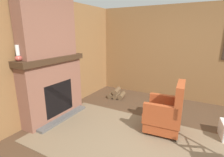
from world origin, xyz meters
name	(u,v)px	position (x,y,z in m)	size (l,w,h in m)	color
ground_plane	(160,149)	(0.00, 0.00, 0.00)	(14.00, 14.00, 0.00)	#4C3523
wood_panel_wall_left	(44,60)	(-2.46, 0.00, 1.24)	(0.06, 5.47, 2.47)	olive
wood_panel_wall_back	(189,54)	(0.03, 2.46, 1.25)	(5.47, 0.09, 2.47)	olive
fireplace_hearth	(54,88)	(-2.26, 0.00, 0.65)	(0.53, 1.50, 1.32)	brown
chimney_breast	(48,27)	(-2.27, 0.00, 1.89)	(0.28, 1.23, 1.14)	brown
area_rug	(135,143)	(-0.41, -0.04, 0.01)	(3.59, 1.89, 0.01)	#7A664C
armchair	(166,114)	(-0.06, 0.55, 0.36)	(0.68, 0.67, 0.96)	#A84723
firewood_stack	(117,94)	(-1.65, 1.67, 0.10)	(0.49, 0.45, 0.26)	brown
oil_lamp_vase	(18,55)	(-2.31, -0.65, 1.41)	(0.12, 0.12, 0.27)	#B24C42
storage_case	(63,51)	(-2.31, 0.38, 1.38)	(0.15, 0.24, 0.14)	gray
decorative_plate_on_mantel	(47,50)	(-2.33, -0.01, 1.44)	(0.07, 0.25, 0.25)	red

